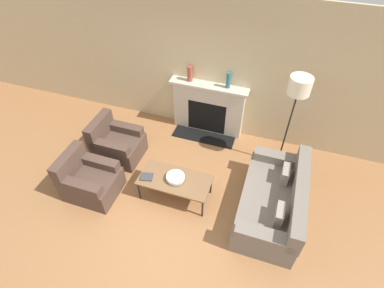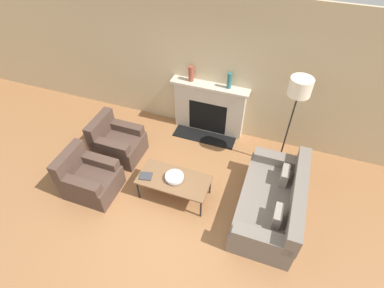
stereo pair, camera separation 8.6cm
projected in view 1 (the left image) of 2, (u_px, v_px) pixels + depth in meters
ground_plane at (166, 212)px, 5.18m from camera, size 18.00×18.00×0.00m
wall_back at (209, 68)px, 5.85m from camera, size 18.00×0.06×2.90m
fireplace at (208, 109)px, 6.35m from camera, size 1.61×0.59×1.18m
couch at (274, 201)px, 4.97m from camera, size 0.97×1.86×0.84m
armchair_near at (89, 180)px, 5.29m from camera, size 0.89×0.76×0.84m
armchair_far at (116, 144)px, 5.96m from camera, size 0.89×0.76×0.84m
coffee_table at (175, 180)px, 5.14m from camera, size 1.24×0.60×0.45m
bowl at (175, 177)px, 5.08m from camera, size 0.32×0.32×0.08m
book at (147, 177)px, 5.14m from camera, size 0.24×0.21×0.02m
floor_lamp at (297, 95)px, 4.91m from camera, size 0.38×0.38×1.95m
mantel_vase_left at (190, 74)px, 5.93m from camera, size 0.10×0.10×0.32m
mantel_vase_center_left at (228, 80)px, 5.75m from camera, size 0.09×0.09×0.32m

